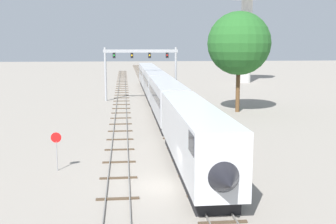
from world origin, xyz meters
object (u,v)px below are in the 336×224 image
at_px(signal_gantry, 141,62).
at_px(trackside_tree_left, 239,43).
at_px(passenger_train, 159,90).
at_px(stop_sign, 56,146).

relative_size(signal_gantry, trackside_tree_left, 0.89).
distance_m(passenger_train, trackside_tree_left, 13.16).
height_order(passenger_train, stop_sign, passenger_train).
xyz_separation_m(passenger_train, trackside_tree_left, (10.41, -4.47, 6.68)).
height_order(stop_sign, trackside_tree_left, trackside_tree_left).
bearing_deg(stop_sign, trackside_tree_left, 51.08).
bearing_deg(signal_gantry, passenger_train, -75.57).
height_order(signal_gantry, stop_sign, signal_gantry).
xyz_separation_m(passenger_train, signal_gantry, (-2.25, 8.74, 3.72)).
xyz_separation_m(stop_sign, trackside_tree_left, (20.41, 25.28, 7.42)).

